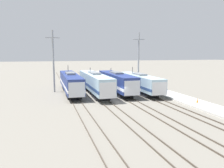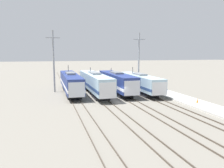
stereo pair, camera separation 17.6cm
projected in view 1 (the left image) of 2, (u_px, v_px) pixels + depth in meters
ground_plane at (119, 102)px, 35.86m from camera, size 400.00×400.00×0.00m
rail_pair_far_left at (78, 104)px, 33.95m from camera, size 1.51×120.00×0.15m
rail_pair_center_left at (106, 102)px, 35.21m from camera, size 1.51×120.00×0.15m
rail_pair_center_right at (131, 100)px, 36.48m from camera, size 1.51×120.00×0.15m
rail_pair_far_right at (155, 99)px, 37.75m from camera, size 1.51×120.00×0.15m
locomotive_far_left at (71, 83)px, 43.21m from camera, size 2.88×19.62×5.38m
locomotive_center_left at (95, 83)px, 42.44m from camera, size 2.95×19.78×4.92m
locomotive_center_right at (117, 82)px, 43.58m from camera, size 3.03×17.38×4.77m
locomotive_far_right at (140, 83)px, 43.76m from camera, size 2.97×16.88×4.98m
catenary_tower_left at (53, 61)px, 44.11m from camera, size 2.76×0.35×12.48m
catenary_tower_right at (139, 60)px, 49.40m from camera, size 2.76×0.35×12.48m
platform at (177, 97)px, 38.95m from camera, size 4.00×120.00×0.31m
traffic_cone at (197, 100)px, 33.79m from camera, size 0.32×0.32×0.67m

